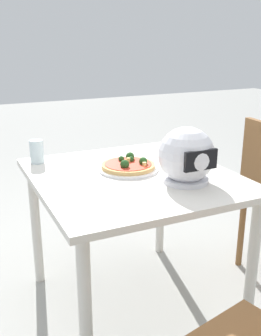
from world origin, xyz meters
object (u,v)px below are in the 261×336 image
Objects in this scene: dining_table at (133,192)px; drinking_glass at (37,152)px; pizza at (129,165)px; motorcycle_helmet at (186,156)px.

drinking_glass is (0.36, -0.37, 0.15)m from dining_table.
pizza is 0.31m from motorcycle_helmet.
drinking_glass reaches higher than dining_table.
pizza is at bearing 140.99° from drinking_glass.
dining_table is 0.33m from motorcycle_helmet.
motorcycle_helmet is (-0.16, 0.19, 0.21)m from dining_table.
dining_table is 8.12× the size of drinking_glass.
drinking_glass is at bearing -39.01° from pizza.
pizza is at bearing -58.83° from motorcycle_helmet.
pizza is 2.19× the size of drinking_glass.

